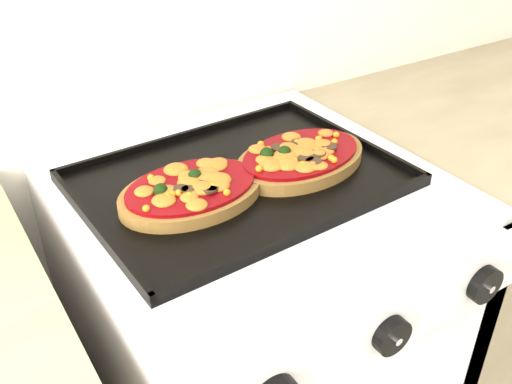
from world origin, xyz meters
TOP-DOWN VIEW (x-y plane):
  - stove at (0.05, 1.70)m, footprint 0.60×0.60m
  - control_panel at (0.05, 1.39)m, footprint 0.60×0.02m
  - knob_center at (0.04, 1.37)m, footprint 0.05×0.02m
  - knob_right at (0.22, 1.37)m, footprint 0.06×0.02m
  - baking_tray at (0.03, 1.71)m, footprint 0.51×0.39m
  - pizza_left at (-0.07, 1.70)m, footprint 0.23×0.17m
  - pizza_right at (0.14, 1.69)m, footprint 0.26×0.19m

SIDE VIEW (x-z plane):
  - stove at x=0.05m, z-range 0.00..0.91m
  - control_panel at x=0.05m, z-range 0.81..0.90m
  - knob_center at x=0.04m, z-range 0.83..0.88m
  - knob_right at x=0.22m, z-range 0.83..0.88m
  - baking_tray at x=0.03m, z-range 0.91..0.93m
  - pizza_left at x=-0.07m, z-range 0.92..0.95m
  - pizza_right at x=0.14m, z-range 0.92..0.96m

